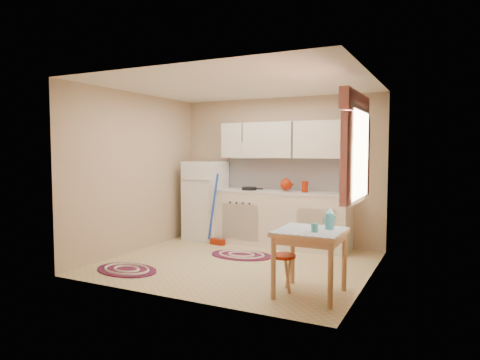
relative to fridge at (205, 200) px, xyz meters
name	(u,v)px	position (x,y,z in m)	size (l,w,h in m)	color
room_shell	(255,150)	(1.43, -1.01, 0.90)	(3.64, 3.60, 2.52)	tan
fridge	(205,200)	(0.00, 0.00, 0.00)	(0.65, 0.60, 1.40)	white
broom	(217,210)	(0.44, -0.35, -0.10)	(0.28, 0.12, 1.20)	#1D46B6
base_cabinets	(282,220)	(1.45, 0.05, -0.26)	(2.25, 0.60, 0.88)	beige
countertop	(282,192)	(1.45, 0.05, 0.20)	(2.27, 0.62, 0.04)	#BCB8B2
frying_pan	(249,189)	(0.87, 0.00, 0.24)	(0.26, 0.26, 0.05)	black
red_kettle	(286,185)	(1.52, 0.05, 0.33)	(0.22, 0.20, 0.22)	maroon
red_canister	(305,187)	(1.84, 0.05, 0.30)	(0.10, 0.10, 0.16)	maroon
table	(310,263)	(2.59, -2.09, -0.34)	(0.72, 0.72, 0.72)	tan
stool	(283,273)	(2.28, -2.10, -0.49)	(0.28, 0.28, 0.42)	maroon
coffee_pot	(330,219)	(2.77, -1.97, 0.14)	(0.12, 0.11, 0.25)	teal
mug	(314,228)	(2.67, -2.19, 0.07)	(0.08, 0.08, 0.10)	teal
rug_center	(241,255)	(1.14, -0.84, -0.69)	(0.96, 0.64, 0.02)	maroon
rug_left	(127,270)	(0.12, -2.24, -0.69)	(0.92, 0.61, 0.02)	maroon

